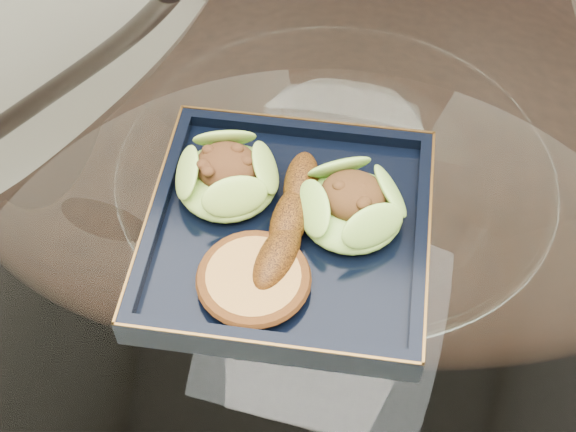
# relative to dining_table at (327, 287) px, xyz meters

# --- Properties ---
(dining_table) EXTENTS (1.13, 1.13, 0.77)m
(dining_table) POSITION_rel_dining_table_xyz_m (0.00, 0.00, 0.00)
(dining_table) COLOR white
(dining_table) RESTS_ON ground
(dining_chair) EXTENTS (0.42, 0.42, 0.91)m
(dining_chair) POSITION_rel_dining_table_xyz_m (-0.03, 0.47, -0.09)
(dining_chair) COLOR black
(dining_chair) RESTS_ON ground
(navy_plate) EXTENTS (0.30, 0.30, 0.02)m
(navy_plate) POSITION_rel_dining_table_xyz_m (-0.03, -0.06, 0.17)
(navy_plate) COLOR black
(navy_plate) RESTS_ON dining_table
(lettuce_wrap_left) EXTENTS (0.10, 0.10, 0.04)m
(lettuce_wrap_left) POSITION_rel_dining_table_xyz_m (-0.10, -0.03, 0.20)
(lettuce_wrap_left) COLOR #75A931
(lettuce_wrap_left) RESTS_ON navy_plate
(lettuce_wrap_right) EXTENTS (0.12, 0.12, 0.04)m
(lettuce_wrap_right) POSITION_rel_dining_table_xyz_m (0.02, -0.03, 0.20)
(lettuce_wrap_right) COLOR #65AA31
(lettuce_wrap_right) RESTS_ON navy_plate
(roasted_plantain) EXTENTS (0.04, 0.16, 0.03)m
(roasted_plantain) POSITION_rel_dining_table_xyz_m (-0.03, -0.06, 0.20)
(roasted_plantain) COLOR #5C3109
(roasted_plantain) RESTS_ON navy_plate
(crumb_patty) EXTENTS (0.11, 0.11, 0.02)m
(crumb_patty) POSITION_rel_dining_table_xyz_m (-0.05, -0.13, 0.19)
(crumb_patty) COLOR #B6823C
(crumb_patty) RESTS_ON navy_plate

